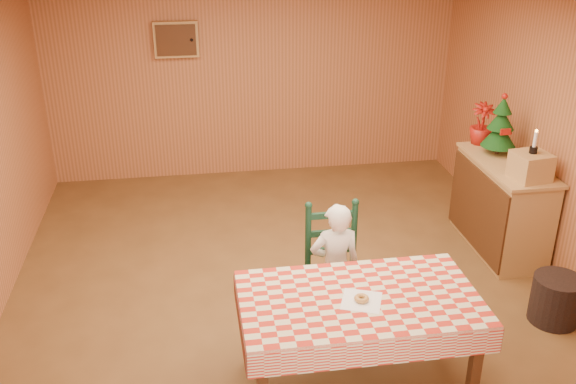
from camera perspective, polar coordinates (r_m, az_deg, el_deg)
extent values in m
plane|color=brown|center=(5.81, 0.31, -9.37)|extent=(6.00, 6.00, 0.00)
cube|color=#B36C40|center=(8.04, -3.16, 10.51)|extent=(5.00, 0.10, 2.60)
cube|color=tan|center=(7.84, -9.92, 13.21)|extent=(0.52, 0.08, 0.42)
cube|color=#4A2813|center=(7.80, -9.92, 13.15)|extent=(0.46, 0.02, 0.36)
sphere|color=black|center=(7.78, -8.56, 13.22)|extent=(0.04, 0.04, 0.04)
cube|color=#4A2813|center=(4.49, 6.35, -9.77)|extent=(1.60, 0.90, 0.06)
cube|color=#4A2813|center=(4.66, 16.23, -15.02)|extent=(0.07, 0.07, 0.69)
cube|color=#4A2813|center=(4.90, -3.33, -11.76)|extent=(0.07, 0.07, 0.69)
cube|color=#4A2813|center=(5.20, 12.91, -10.03)|extent=(0.07, 0.07, 0.69)
cube|color=red|center=(4.47, 6.38, -9.35)|extent=(1.64, 0.94, 0.02)
cube|color=red|center=(4.17, 8.01, -14.03)|extent=(1.64, 0.02, 0.18)
cube|color=red|center=(4.91, 4.92, -7.31)|extent=(1.64, 0.02, 0.18)
cube|color=#305426|center=(4.41, -4.25, -11.38)|extent=(0.02, 0.94, 0.18)
cube|color=#305426|center=(4.79, 15.97, -9.19)|extent=(0.02, 0.94, 0.18)
cube|color=#10321F|center=(5.24, 4.16, -7.98)|extent=(0.44, 0.40, 0.04)
cylinder|color=#10321F|center=(5.19, 2.42, -11.25)|extent=(0.04, 0.04, 0.41)
cylinder|color=#10321F|center=(5.27, 6.55, -10.82)|extent=(0.04, 0.04, 0.41)
cylinder|color=#10321F|center=(5.47, 1.72, -9.20)|extent=(0.04, 0.04, 0.41)
cylinder|color=#10321F|center=(5.54, 5.63, -8.82)|extent=(0.04, 0.04, 0.41)
cylinder|color=#10321F|center=(5.19, 1.80, -4.19)|extent=(0.05, 0.05, 0.60)
sphere|color=#10321F|center=(5.05, 1.84, -1.20)|extent=(0.06, 0.06, 0.06)
cylinder|color=#10321F|center=(5.26, 5.88, -3.86)|extent=(0.05, 0.05, 0.60)
sphere|color=#10321F|center=(5.13, 6.02, -0.91)|extent=(0.06, 0.06, 0.06)
cube|color=#10321F|center=(5.28, 3.82, -5.17)|extent=(0.38, 0.03, 0.05)
cube|color=#10321F|center=(5.20, 3.87, -3.64)|extent=(0.38, 0.03, 0.05)
cube|color=#10321F|center=(5.13, 3.92, -2.06)|extent=(0.38, 0.03, 0.05)
imported|color=white|center=(5.17, 4.20, -6.74)|extent=(0.41, 0.27, 1.12)
cube|color=white|center=(4.42, 6.55, -9.58)|extent=(0.34, 0.34, 0.00)
torus|color=#B58341|center=(4.41, 6.56, -9.38)|extent=(0.13, 0.13, 0.03)
cube|color=tan|center=(6.74, 18.43, -1.29)|extent=(0.50, 1.20, 0.90)
cube|color=tan|center=(6.56, 18.96, 2.37)|extent=(0.54, 1.24, 0.03)
cube|color=#4A2813|center=(6.63, 16.42, -1.46)|extent=(0.02, 1.20, 0.80)
cube|color=tan|center=(6.19, 20.76, 2.17)|extent=(0.34, 0.34, 0.25)
cylinder|color=#4A2813|center=(6.75, 18.09, 3.60)|extent=(0.04, 0.04, 0.08)
cone|color=#0C350F|center=(6.69, 18.27, 4.88)|extent=(0.34, 0.34, 0.24)
cone|color=#0C350F|center=(6.64, 18.45, 6.18)|extent=(0.26, 0.26, 0.20)
cone|color=#0C350F|center=(6.60, 18.61, 7.33)|extent=(0.18, 0.18, 0.16)
sphere|color=#9D160E|center=(6.58, 18.71, 8.07)|extent=(0.06, 0.06, 0.06)
cube|color=#9D160E|center=(6.53, 18.77, 5.09)|extent=(0.10, 0.02, 0.06)
sphere|color=#9D160E|center=(6.67, 19.14, 4.96)|extent=(0.04, 0.04, 0.04)
sphere|color=#9D160E|center=(6.67, 17.65, 5.82)|extent=(0.04, 0.04, 0.04)
sphere|color=#9D160E|center=(6.73, 18.47, 6.75)|extent=(0.04, 0.04, 0.04)
imported|color=#9D160E|center=(6.92, 16.84, 5.83)|extent=(0.25, 0.25, 0.43)
cylinder|color=black|center=(6.13, 20.98, 3.51)|extent=(0.07, 0.07, 0.06)
cylinder|color=white|center=(6.10, 21.12, 4.39)|extent=(0.03, 0.03, 0.14)
sphere|color=orange|center=(6.07, 21.23, 5.11)|extent=(0.02, 0.02, 0.02)
cylinder|color=black|center=(5.86, 22.70, -8.81)|extent=(0.51, 0.51, 0.41)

